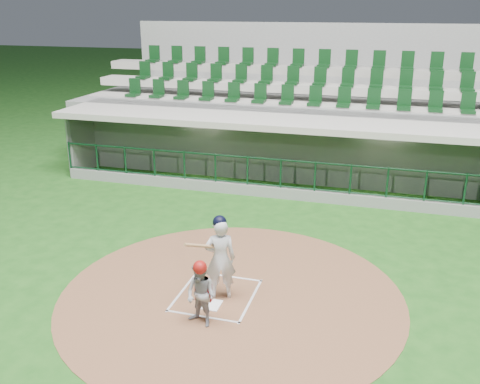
# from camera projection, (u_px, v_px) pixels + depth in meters

# --- Properties ---
(ground) EXTENTS (120.00, 120.00, 0.00)m
(ground) POSITION_uv_depth(u_px,v_px,m) (221.00, 289.00, 11.48)
(ground) COLOR #1B4D16
(ground) RESTS_ON ground
(dirt_circle) EXTENTS (7.20, 7.20, 0.01)m
(dirt_circle) POSITION_uv_depth(u_px,v_px,m) (231.00, 295.00, 11.21)
(dirt_circle) COLOR brown
(dirt_circle) RESTS_ON ground
(home_plate) EXTENTS (0.43, 0.43, 0.02)m
(home_plate) POSITION_uv_depth(u_px,v_px,m) (210.00, 305.00, 10.84)
(home_plate) COLOR white
(home_plate) RESTS_ON dirt_circle
(batter_box_chalk) EXTENTS (1.55, 1.80, 0.01)m
(batter_box_chalk) POSITION_uv_depth(u_px,v_px,m) (216.00, 295.00, 11.20)
(batter_box_chalk) COLOR silver
(batter_box_chalk) RESTS_ON ground
(dugout_structure) EXTENTS (16.40, 3.70, 3.00)m
(dugout_structure) POSITION_uv_depth(u_px,v_px,m) (294.00, 154.00, 18.22)
(dugout_structure) COLOR gray
(dugout_structure) RESTS_ON ground
(seating_deck) EXTENTS (17.00, 6.72, 5.15)m
(seating_deck) POSITION_uv_depth(u_px,v_px,m) (308.00, 122.00, 20.88)
(seating_deck) COLOR slate
(seating_deck) RESTS_ON ground
(batter) EXTENTS (0.91, 0.95, 1.82)m
(batter) POSITION_uv_depth(u_px,v_px,m) (220.00, 257.00, 10.85)
(batter) COLOR silver
(batter) RESTS_ON dirt_circle
(catcher) EXTENTS (0.74, 0.66, 1.34)m
(catcher) POSITION_uv_depth(u_px,v_px,m) (201.00, 294.00, 9.99)
(catcher) COLOR #96969B
(catcher) RESTS_ON dirt_circle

